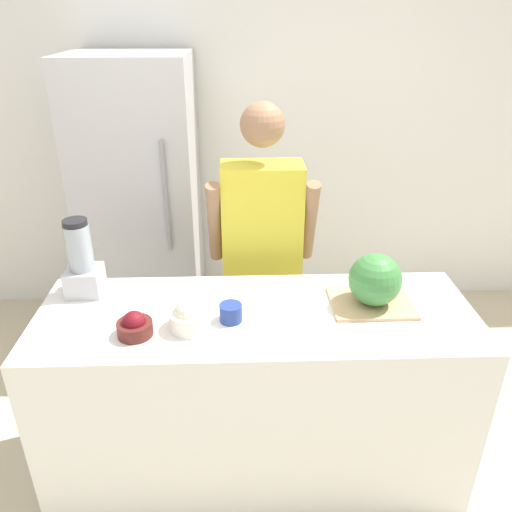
# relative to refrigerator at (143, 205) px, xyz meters

# --- Properties ---
(wall_back) EXTENTS (8.00, 0.06, 2.60)m
(wall_back) POSITION_rel_refrigerator_xyz_m (0.68, 0.41, 0.39)
(wall_back) COLOR white
(wall_back) RESTS_ON ground_plane
(counter_island) EXTENTS (1.85, 0.65, 0.88)m
(counter_island) POSITION_rel_refrigerator_xyz_m (0.68, -1.24, -0.47)
(counter_island) COLOR white
(counter_island) RESTS_ON ground_plane
(refrigerator) EXTENTS (0.70, 0.75, 1.81)m
(refrigerator) POSITION_rel_refrigerator_xyz_m (0.00, 0.00, 0.00)
(refrigerator) COLOR #B7B7BC
(refrigerator) RESTS_ON ground_plane
(person) EXTENTS (0.55, 0.26, 1.65)m
(person) POSITION_rel_refrigerator_xyz_m (0.73, -0.65, -0.06)
(person) COLOR #333338
(person) RESTS_ON ground_plane
(cutting_board) EXTENTS (0.35, 0.27, 0.01)m
(cutting_board) POSITION_rel_refrigerator_xyz_m (1.18, -1.19, -0.02)
(cutting_board) COLOR tan
(cutting_board) RESTS_ON counter_island
(watermelon) EXTENTS (0.22, 0.22, 0.22)m
(watermelon) POSITION_rel_refrigerator_xyz_m (1.18, -1.20, 0.10)
(watermelon) COLOR #3D7F3D
(watermelon) RESTS_ON cutting_board
(bowl_cherries) EXTENTS (0.14, 0.14, 0.10)m
(bowl_cherries) POSITION_rel_refrigerator_xyz_m (0.20, -1.38, 0.02)
(bowl_cherries) COLOR #511E19
(bowl_cherries) RESTS_ON counter_island
(bowl_cream) EXTENTS (0.17, 0.17, 0.13)m
(bowl_cream) POSITION_rel_refrigerator_xyz_m (0.41, -1.34, 0.03)
(bowl_cream) COLOR white
(bowl_cream) RESTS_ON counter_island
(bowl_small_blue) EXTENTS (0.09, 0.09, 0.07)m
(bowl_small_blue) POSITION_rel_refrigerator_xyz_m (0.57, -1.30, 0.01)
(bowl_small_blue) COLOR navy
(bowl_small_blue) RESTS_ON counter_island
(blender) EXTENTS (0.15, 0.15, 0.35)m
(blender) POSITION_rel_refrigerator_xyz_m (-0.08, -1.05, 0.12)
(blender) COLOR #B7B7BC
(blender) RESTS_ON counter_island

